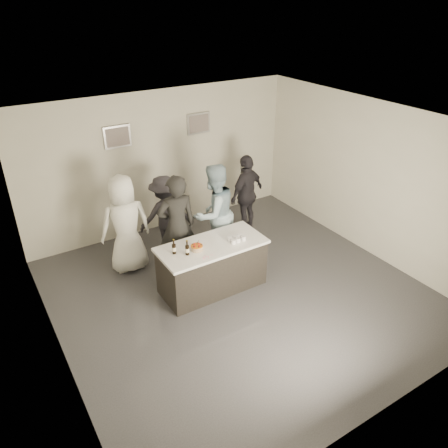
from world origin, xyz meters
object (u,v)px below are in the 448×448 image
Objects in this scene: cake at (197,248)px; person_guest_right at (247,194)px; person_guest_left at (125,224)px; bar_counter at (212,266)px; person_main_black at (177,226)px; beer_bottle_b at (187,248)px; person_guest_back at (165,214)px; beer_bottle_a at (174,247)px; person_main_blue at (214,213)px.

person_guest_right is (2.03, 1.47, -0.07)m from cake.
person_guest_right is (2.74, 0.07, -0.07)m from person_guest_left.
bar_counter is at bearing 4.80° from cake.
person_main_black is (0.03, 0.79, 0.04)m from cake.
beer_bottle_b is 1.54m from person_guest_left.
person_main_black reaches higher than person_guest_back.
bar_counter is 0.99× the size of person_guest_left.
beer_bottle_b is 0.15× the size of person_guest_right.
person_main_blue reaches higher than beer_bottle_a.
cake is (-0.30, -0.03, 0.49)m from bar_counter.
beer_bottle_a is 0.13× the size of person_main_black.
cake is 0.23m from beer_bottle_b.
beer_bottle_a is at bearing 138.73° from beer_bottle_b.
person_guest_back reaches higher than bar_counter.
person_guest_left is (-0.51, 1.45, -0.09)m from beer_bottle_b.
bar_counter is 0.95× the size of person_main_black.
beer_bottle_a is 0.22m from beer_bottle_b.
cake is 0.11× the size of person_guest_left.
beer_bottle_b is at bearing 80.84° from person_guest_back.
person_guest_left reaches higher than bar_counter.
cake is 0.12× the size of person_guest_right.
beer_bottle_a is at bearing 164.76° from cake.
person_main_black is at bearing -6.08° from person_main_blue.
beer_bottle_b is at bearing 114.69° from person_guest_left.
person_main_black reaches higher than person_guest_left.
cake is 1.58m from person_guest_left.
person_main_blue is (0.56, 0.85, 0.52)m from bar_counter.
person_main_black reaches higher than bar_counter.
beer_bottle_b is at bearing -167.19° from cake.
bar_counter is at bearing 117.86° from person_main_black.
person_main_blue is 1.12× the size of person_guest_right.
bar_counter is 2.29m from person_guest_right.
person_main_blue is at bearing 32.33° from beer_bottle_a.
person_main_blue reaches higher than cake.
person_main_blue is at bearing 45.59° from cake.
cake is at bearing 16.97° from person_guest_right.
bar_counter is 0.57m from cake.
bar_counter is 9.05× the size of cake.
beer_bottle_b is at bearing -41.27° from beer_bottle_a.
bar_counter is 0.97m from person_main_black.
person_guest_right is (2.23, 1.52, -0.16)m from beer_bottle_b.
person_guest_left is at bearing 126.35° from bar_counter.
person_main_blue reaches higher than person_guest_left.
cake is 0.13× the size of person_guest_back.
person_main_black is 0.84m from person_main_blue.
person_main_blue is 1.31m from person_guest_right.
person_main_blue reaches higher than person_guest_right.
beer_bottle_a is at bearing 19.93° from person_main_blue.
person_guest_back is at bearing 77.09° from beer_bottle_b.
beer_bottle_b is 1.41m from person_main_blue.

